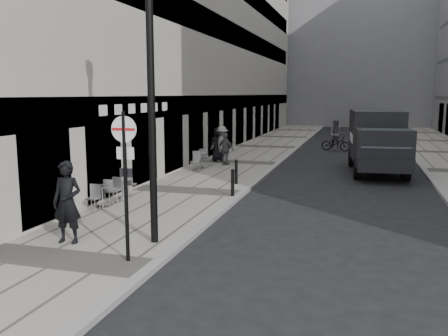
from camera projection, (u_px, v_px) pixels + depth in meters
The scene contains 16 objects.
sidewalk at pixel (239, 163), 24.71m from camera, with size 4.00×60.00×0.12m, color gray.
building_left at pixel (205, 10), 30.59m from camera, with size 4.00×45.00×18.00m, color #B7B3A7.
building_far at pixel (344, 33), 58.11m from camera, with size 24.00×16.00×22.00m, color gray.
walking_man at pixel (67, 202), 11.15m from camera, with size 0.72×0.47×1.97m, color black.
sign_post at pixel (125, 166), 9.77m from camera, with size 0.54×0.10×3.16m.
lamppost at pixel (151, 85), 10.79m from camera, with size 0.30×0.30×6.69m.
bollard_near at pixel (236, 173), 18.60m from camera, with size 0.12×0.12×0.90m, color black.
bollard_far at pixel (233, 183), 16.39m from camera, with size 0.12×0.12×0.88m, color black.
panel_van at pixel (377, 138), 21.95m from camera, with size 2.73×6.22×2.85m.
cyclist at pixel (336, 139), 30.37m from camera, with size 1.97×1.16×2.01m.
pedestrian_a at pixel (226, 149), 23.45m from camera, with size 0.94×0.39×1.60m, color #5C5D61.
pedestrian_b at pixel (222, 144), 24.76m from camera, with size 1.20×0.69×1.85m, color gray.
pedestrian_c at pixel (218, 144), 24.83m from camera, with size 0.87×0.56×1.77m, color black.
cafe_table_near at pixel (102, 195), 14.71m from camera, with size 0.63×1.43×0.81m.
cafe_table_mid at pixel (123, 187), 15.98m from camera, with size 0.62×1.40×0.80m.
cafe_table_far at pixel (200, 159), 22.27m from camera, with size 0.70×1.59×0.90m.
Camera 1 is at (4.05, -5.70, 3.63)m, focal length 38.00 mm.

